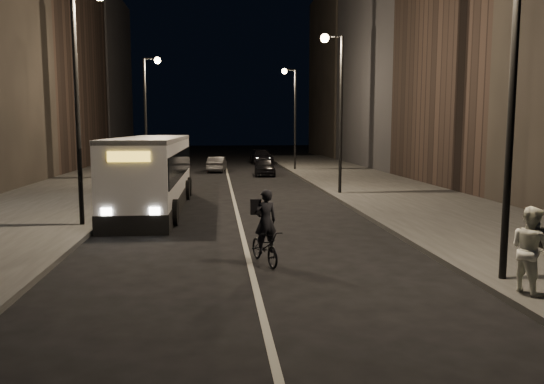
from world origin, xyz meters
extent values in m
plane|color=black|center=(0.00, 0.00, 0.00)|extent=(180.00, 180.00, 0.00)
cube|color=#31312F|center=(8.50, 14.00, 0.08)|extent=(7.00, 70.00, 0.16)
cube|color=#31312F|center=(-8.50, 14.00, 0.08)|extent=(7.00, 70.00, 0.16)
cube|color=black|center=(16.00, 27.50, 10.50)|extent=(8.00, 61.00, 21.00)
cube|color=black|center=(-16.00, 28.50, 11.00)|extent=(8.00, 61.00, 22.00)
cylinder|color=black|center=(5.60, -4.00, 4.16)|extent=(0.16, 0.16, 8.00)
cylinder|color=black|center=(5.60, 12.00, 4.16)|extent=(0.16, 0.16, 8.00)
cube|color=black|center=(5.15, 12.00, 8.16)|extent=(0.90, 0.08, 0.08)
sphere|color=#FFD18C|center=(4.70, 12.00, 8.06)|extent=(0.44, 0.44, 0.44)
cylinder|color=black|center=(5.60, 28.00, 4.16)|extent=(0.16, 0.16, 8.00)
cube|color=black|center=(5.15, 28.00, 8.16)|extent=(0.90, 0.08, 0.08)
sphere|color=#FFD18C|center=(4.70, 28.00, 8.06)|extent=(0.44, 0.44, 0.44)
cylinder|color=black|center=(-5.60, 4.00, 4.16)|extent=(0.16, 0.16, 8.00)
cylinder|color=black|center=(-5.60, 22.00, 4.16)|extent=(0.16, 0.16, 8.00)
cube|color=black|center=(-5.15, 22.00, 8.16)|extent=(0.90, 0.08, 0.08)
sphere|color=#FFD18C|center=(-4.70, 22.00, 8.06)|extent=(0.44, 0.44, 0.44)
cube|color=silver|center=(-3.60, 8.34, 1.56)|extent=(2.57, 11.70, 3.11)
cube|color=black|center=(-3.60, 8.34, 1.99)|extent=(2.64, 11.31, 1.12)
cube|color=silver|center=(-3.60, 8.34, 3.06)|extent=(2.59, 11.70, 0.18)
cube|color=gold|center=(-3.67, 2.50, 2.63)|extent=(1.36, 0.13, 0.34)
cylinder|color=black|center=(-4.86, 4.26, 0.49)|extent=(0.35, 0.98, 0.97)
cylinder|color=black|center=(-2.43, 4.24, 0.49)|extent=(0.35, 0.98, 0.97)
cylinder|color=black|center=(-4.77, 12.05, 0.49)|extent=(0.35, 0.98, 0.97)
cylinder|color=black|center=(-2.34, 12.02, 0.49)|extent=(0.35, 0.98, 0.97)
imported|color=black|center=(0.40, -1.51, 0.46)|extent=(1.07, 1.83, 0.91)
imported|color=black|center=(0.40, -1.71, 1.17)|extent=(0.69, 0.55, 1.66)
imported|color=white|center=(5.60, -5.00, 1.06)|extent=(0.88, 1.02, 1.81)
imported|color=black|center=(2.75, 24.20, 0.64)|extent=(1.72, 3.83, 1.28)
imported|color=#303032|center=(-0.80, 27.76, 0.61)|extent=(1.66, 3.84, 1.23)
imported|color=black|center=(3.60, 36.92, 0.69)|extent=(2.18, 4.83, 1.37)
camera|label=1|loc=(-0.84, -15.10, 3.57)|focal=35.00mm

